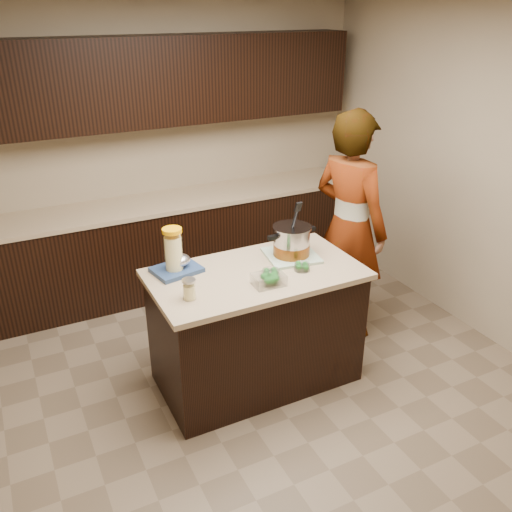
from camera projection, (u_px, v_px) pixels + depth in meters
The scene contains 13 objects.
ground_plane at pixel (256, 377), 4.11m from camera, with size 4.00×4.00×0.00m, color brown.
room_shell at pixel (256, 155), 3.37m from camera, with size 4.04×4.04×2.72m.
back_cabinets at pixel (174, 193), 5.11m from camera, with size 3.60×0.63×2.33m.
island at pixel (256, 327), 3.91m from camera, with size 1.46×0.81×0.90m.
dish_towel at pixel (291, 255), 3.93m from camera, with size 0.36×0.36×0.02m, color #608F64.
stock_pot at pixel (292, 243), 3.89m from camera, with size 0.39×0.29×0.39m.
lemonade_pitcher at pixel (174, 253), 3.64m from camera, with size 0.14×0.14×0.32m.
mason_jar at pixel (189, 290), 3.36m from camera, with size 0.10×0.10×0.14m.
broccoli_tub_left at pixel (271, 274), 3.64m from camera, with size 0.13×0.13×0.06m.
broccoli_tub_right at pixel (302, 267), 3.73m from camera, with size 0.12×0.12×0.05m.
broccoli_tub_rect at pixel (269, 280), 3.54m from camera, with size 0.21×0.16×0.07m.
blue_tray at pixel (178, 266), 3.71m from camera, with size 0.35×0.30×0.12m.
person at pixel (349, 227), 4.33m from camera, with size 0.69×0.45×1.89m, color gray.
Camera 1 is at (-1.49, -2.96, 2.59)m, focal length 38.00 mm.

